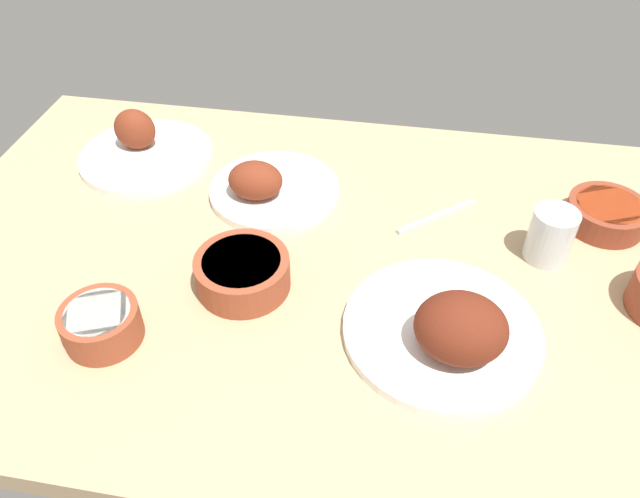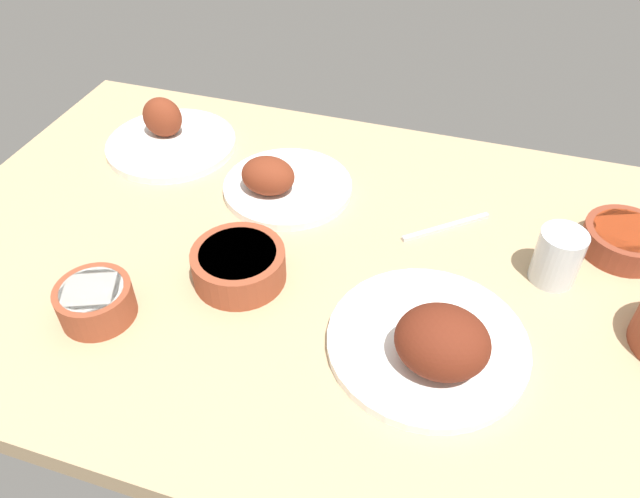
{
  "view_description": "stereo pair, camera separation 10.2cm",
  "coord_description": "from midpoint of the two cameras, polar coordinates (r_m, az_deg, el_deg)",
  "views": [
    {
      "loc": [
        -12.94,
        74.14,
        74.7
      ],
      "look_at": [
        0.0,
        0.0,
        6.0
      ],
      "focal_mm": 34.29,
      "sensor_mm": 36.0,
      "label": 1
    },
    {
      "loc": [
        -22.82,
        71.71,
        74.7
      ],
      "look_at": [
        0.0,
        0.0,
        6.0
      ],
      "focal_mm": 34.29,
      "sensor_mm": 36.0,
      "label": 2
    }
  ],
  "objects": [
    {
      "name": "dining_table",
      "position": [
        1.05,
        -2.79,
        -1.75
      ],
      "size": [
        140.0,
        90.0,
        4.0
      ],
      "primitive_type": "cube",
      "color": "tan",
      "rests_on": "ground"
    },
    {
      "name": "plate_center_main",
      "position": [
        1.16,
        -7.44,
        5.69
      ],
      "size": [
        24.52,
        24.52,
        8.21
      ],
      "color": "white",
      "rests_on": "dining_table"
    },
    {
      "name": "fork_loose",
      "position": [
        1.12,
        8.32,
        2.92
      ],
      "size": [
        13.92,
        11.96,
        0.8
      ],
      "primitive_type": "cube",
      "rotation": [
        0.0,
        0.0,
        3.84
      ],
      "color": "silver",
      "rests_on": "dining_table"
    },
    {
      "name": "bowl_pasta",
      "position": [
        0.98,
        -10.22,
        -2.24
      ],
      "size": [
        15.05,
        15.05,
        5.66
      ],
      "color": "brown",
      "rests_on": "dining_table"
    },
    {
      "name": "bowl_sauce",
      "position": [
        1.17,
        22.96,
        2.98
      ],
      "size": [
        13.78,
        13.78,
        4.66
      ],
      "color": "brown",
      "rests_on": "dining_table"
    },
    {
      "name": "plate_far_side",
      "position": [
        1.32,
        -18.36,
        8.82
      ],
      "size": [
        26.73,
        26.73,
        9.73
      ],
      "color": "white",
      "rests_on": "dining_table"
    },
    {
      "name": "plate_near_viewer",
      "position": [
        0.89,
        8.93,
        -7.58
      ],
      "size": [
        29.34,
        29.34,
        10.62
      ],
      "color": "white",
      "rests_on": "dining_table"
    },
    {
      "name": "water_tumbler",
      "position": [
        1.05,
        18.19,
        1.1
      ],
      "size": [
        7.36,
        7.36,
        9.36
      ],
      "primitive_type": "cylinder",
      "color": "silver",
      "rests_on": "dining_table"
    },
    {
      "name": "bowl_cream",
      "position": [
        0.96,
        -22.68,
        -6.56
      ],
      "size": [
        11.46,
        11.46,
        5.63
      ],
      "color": "brown",
      "rests_on": "dining_table"
    }
  ]
}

